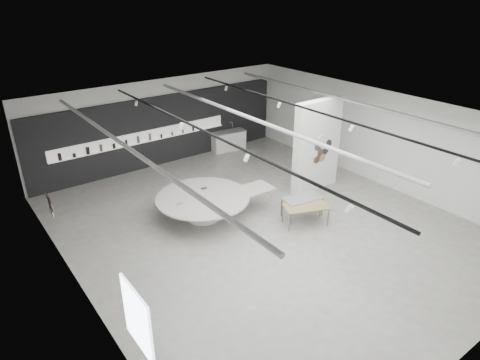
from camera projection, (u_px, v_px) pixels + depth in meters
room at (261, 170)px, 13.63m from camera, size 12.02×14.02×3.82m
back_wall_display at (162, 131)px, 18.90m from camera, size 11.80×0.27×3.10m
partition_column at (317, 146)px, 16.42m from camera, size 2.20×0.38×3.60m
display_island at (205, 204)px, 14.85m from camera, size 4.21×3.38×0.83m
sample_table_wood at (306, 207)px, 14.39m from camera, size 1.63×1.23×0.69m
sample_table_stone at (303, 199)px, 14.90m from camera, size 1.48×0.92×0.71m
kitchen_counter at (229, 141)px, 20.86m from camera, size 1.75×0.86×1.32m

